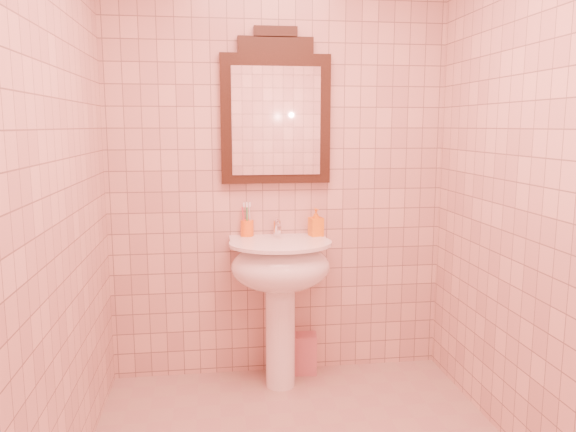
{
  "coord_description": "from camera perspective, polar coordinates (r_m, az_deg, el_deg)",
  "views": [
    {
      "loc": [
        -0.4,
        -2.2,
        1.51
      ],
      "look_at": [
        -0.02,
        0.55,
        1.06
      ],
      "focal_mm": 35.0,
      "sensor_mm": 36.0,
      "label": 1
    }
  ],
  "objects": [
    {
      "name": "back_wall",
      "position": [
        3.33,
        -0.93,
        4.72
      ],
      "size": [
        2.0,
        0.02,
        2.5
      ],
      "primitive_type": "cube",
      "color": "beige",
      "rests_on": "floor"
    },
    {
      "name": "pedestal_sink",
      "position": [
        3.21,
        -0.78,
        -6.15
      ],
      "size": [
        0.58,
        0.58,
        0.86
      ],
      "color": "white",
      "rests_on": "floor"
    },
    {
      "name": "faucet",
      "position": [
        3.28,
        -1.08,
        -1.16
      ],
      "size": [
        0.04,
        0.16,
        0.11
      ],
      "color": "white",
      "rests_on": "pedestal_sink"
    },
    {
      "name": "mirror",
      "position": [
        3.29,
        -1.25,
        10.49
      ],
      "size": [
        0.64,
        0.06,
        0.89
      ],
      "color": "black",
      "rests_on": "back_wall"
    },
    {
      "name": "toothbrush_cup",
      "position": [
        3.31,
        -4.18,
        -1.22
      ],
      "size": [
        0.08,
        0.08,
        0.18
      ],
      "rotation": [
        0.0,
        0.0,
        0.13
      ],
      "color": "orange",
      "rests_on": "pedestal_sink"
    },
    {
      "name": "soap_dispenser",
      "position": [
        3.31,
        2.85,
        -0.64
      ],
      "size": [
        0.09,
        0.09,
        0.17
      ],
      "primitive_type": "imported",
      "rotation": [
        0.0,
        0.0,
        0.22
      ],
      "color": "orange",
      "rests_on": "pedestal_sink"
    },
    {
      "name": "towel",
      "position": [
        3.56,
        1.26,
        -13.77
      ],
      "size": [
        0.21,
        0.16,
        0.24
      ],
      "primitive_type": "cube",
      "rotation": [
        0.0,
        0.0,
        -0.13
      ],
      "color": "#C37378",
      "rests_on": "floor"
    }
  ]
}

